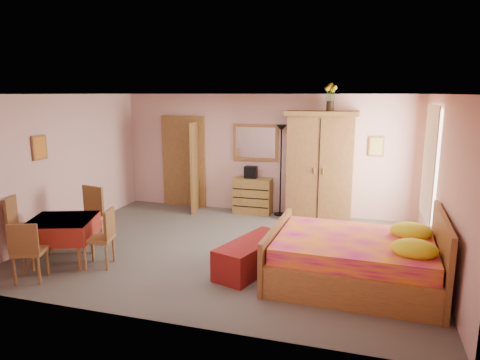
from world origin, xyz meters
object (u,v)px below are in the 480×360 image
(stereo, at_px, (251,172))
(bed, at_px, (354,246))
(chair_south, at_px, (30,251))
(chair_north, at_px, (85,218))
(chest_of_drawers, at_px, (253,196))
(floor_lamp, at_px, (281,171))
(sunflower_vase, at_px, (330,97))
(chair_west, at_px, (27,227))
(dining_table, at_px, (63,240))
(bench, at_px, (252,255))
(wardrobe, at_px, (320,166))
(wall_mirror, at_px, (256,142))
(chair_east, at_px, (98,238))

(stereo, bearing_deg, bed, -53.19)
(chair_south, xyz_separation_m, chair_north, (-0.10, 1.37, 0.08))
(chest_of_drawers, xyz_separation_m, floor_lamp, (0.61, 0.02, 0.59))
(sunflower_vase, height_order, chair_south, sunflower_vase)
(chair_north, height_order, chair_west, chair_north)
(dining_table, distance_m, chair_north, 0.69)
(bench, bearing_deg, floor_lamp, 93.34)
(wardrobe, height_order, chair_north, wardrobe)
(floor_lamp, height_order, chair_south, floor_lamp)
(floor_lamp, xyz_separation_m, wardrobe, (0.85, -0.09, 0.15))
(wardrobe, xyz_separation_m, dining_table, (-3.60, -3.48, -0.78))
(chair_south, bearing_deg, wardrobe, 28.22)
(stereo, bearing_deg, wall_mirror, 67.06)
(bed, height_order, chair_north, bed)
(chair_west, xyz_separation_m, chair_east, (1.31, 0.02, -0.06))
(chair_south, bearing_deg, chair_west, 113.23)
(chair_south, bearing_deg, stereo, 43.25)
(sunflower_vase, bearing_deg, floor_lamp, 176.88)
(chest_of_drawers, relative_size, chair_west, 0.81)
(wardrobe, height_order, sunflower_vase, sunflower_vase)
(stereo, bearing_deg, dining_table, -119.96)
(stereo, relative_size, bench, 0.20)
(wall_mirror, distance_m, wardrobe, 1.54)
(bench, relative_size, chair_north, 1.34)
(floor_lamp, distance_m, bed, 3.50)
(chair_north, bearing_deg, chair_south, 107.15)
(bed, bearing_deg, floor_lamp, 120.15)
(wardrobe, height_order, bed, wardrobe)
(chair_north, bearing_deg, chest_of_drawers, -114.49)
(floor_lamp, relative_size, bed, 0.85)
(chest_of_drawers, distance_m, chair_north, 3.64)
(wardrobe, height_order, chair_south, wardrobe)
(bed, bearing_deg, bench, -178.72)
(bed, bearing_deg, wardrobe, 106.93)
(bed, relative_size, chair_west, 2.27)
(chair_west, bearing_deg, chest_of_drawers, 118.06)
(stereo, distance_m, chair_south, 4.80)
(bench, relative_size, chair_west, 1.36)
(stereo, distance_m, floor_lamp, 0.68)
(bed, distance_m, dining_table, 4.43)
(floor_lamp, bearing_deg, chest_of_drawers, -178.30)
(wall_mirror, relative_size, bench, 0.74)
(wall_mirror, xyz_separation_m, bench, (0.79, -3.23, -1.32))
(dining_table, bearing_deg, chest_of_drawers, 58.87)
(floor_lamp, distance_m, chair_south, 5.10)
(stereo, relative_size, bed, 0.12)
(stereo, height_order, chair_east, stereo)
(sunflower_vase, bearing_deg, chair_west, -141.43)
(floor_lamp, distance_m, chair_west, 4.97)
(chair_south, bearing_deg, chair_north, 72.80)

